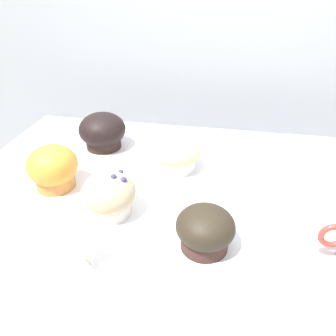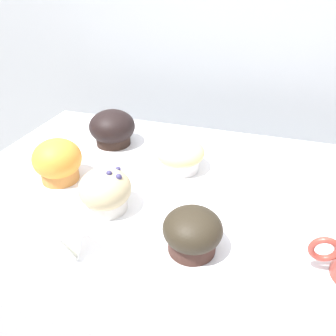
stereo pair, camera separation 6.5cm
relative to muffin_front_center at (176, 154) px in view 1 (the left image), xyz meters
The scene contains 9 objects.
wall_back 0.51m from the muffin_front_center, 83.55° to the left, with size 3.20×0.10×1.80m, color #B2B7BC.
display_counter 0.49m from the muffin_front_center, 57.31° to the right, with size 1.00×0.64×0.88m, color silver.
muffin_front_center is the anchor object (origin of this frame).
muffin_back_left 0.21m from the muffin_front_center, 160.85° to the left, with size 0.11×0.11×0.09m.
muffin_back_right 0.25m from the muffin_front_center, 70.11° to the right, with size 0.09×0.09×0.07m.
muffin_front_left 0.20m from the muffin_front_center, 117.09° to the right, with size 0.10×0.10×0.09m.
muffin_back_center 0.26m from the muffin_front_center, 152.91° to the right, with size 0.10×0.10×0.09m.
serving_plate 0.20m from the muffin_front_center, ahead, with size 0.20×0.20×0.01m.
price_card 0.32m from the muffin_front_center, 108.04° to the right, with size 0.06×0.06×0.06m.
Camera 1 is at (0.04, -0.54, 1.27)m, focal length 35.00 mm.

